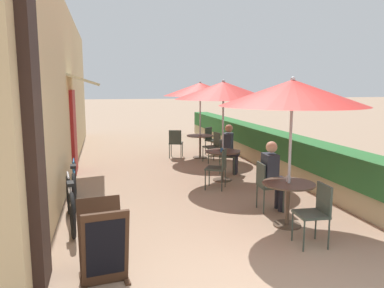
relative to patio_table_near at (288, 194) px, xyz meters
The scene contains 23 objects.
ground_plane 2.01m from the patio_table_near, 126.47° to the right, with size 120.00×120.00×0.00m, color #9E7F66.
cafe_facade_wall 6.65m from the patio_table_near, 124.90° to the left, with size 0.98×13.99×4.20m.
planter_hedge 5.57m from the patio_table_near, 73.35° to the left, with size 0.60×12.99×1.01m.
patio_table_near is the anchor object (origin of this frame).
patio_umbrella_near 1.58m from the patio_table_near, 135.00° to the right, with size 2.24×2.24×2.35m.
cafe_chair_near_left 0.76m from the patio_table_near, 87.81° to the right, with size 0.42×0.42×0.87m.
cafe_chair_near_right 0.76m from the patio_table_near, 92.19° to the left, with size 0.42×0.42×0.87m.
seated_patron_near_right 0.77m from the patio_table_near, 83.69° to the left, with size 0.42×0.35×1.25m.
coffee_cup_near 0.24m from the patio_table_near, 66.37° to the left, with size 0.07×0.07×0.09m.
patio_table_mid 3.00m from the patio_table_near, 92.17° to the left, with size 0.82×0.82×0.70m.
patio_umbrella_mid 3.39m from the patio_table_near, 92.17° to the left, with size 2.24×2.24×2.35m.
cafe_chair_mid_left 3.69m from the patio_table_near, 87.03° to the left, with size 0.55×0.55×0.87m.
seated_patron_mid_left 3.64m from the patio_table_near, 85.46° to the left, with size 0.51×0.48×1.25m.
cafe_chair_mid_right 2.34m from the patio_table_near, 100.29° to the left, with size 0.55×0.55×0.87m.
coffee_cup_mid 2.91m from the patio_table_near, 93.42° to the left, with size 0.07×0.07×0.09m.
patio_table_far 5.83m from the patio_table_near, 89.17° to the left, with size 0.82×0.82×0.70m.
patio_umbrella_far 6.04m from the patio_table_near, 89.17° to the left, with size 2.24×2.24×2.35m.
cafe_chair_far_left 6.41m from the patio_table_near, 84.62° to the left, with size 0.56×0.56×0.87m.
cafe_chair_far_right 6.04m from the patio_table_near, 96.19° to the left, with size 0.51×0.51×0.87m.
cafe_chair_far_back 5.12m from the patio_table_near, 86.61° to the left, with size 0.47×0.47×0.87m.
bicycle_leaning 3.46m from the patio_table_near, 166.12° to the left, with size 0.29×1.79×0.78m.
bicycle_second 3.93m from the patio_table_near, 149.30° to the left, with size 0.18×1.82×0.80m.
menu_board 3.04m from the patio_table_near, 159.80° to the right, with size 0.59×0.69×0.91m.
Camera 1 is at (-1.65, -3.63, 2.21)m, focal length 35.00 mm.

